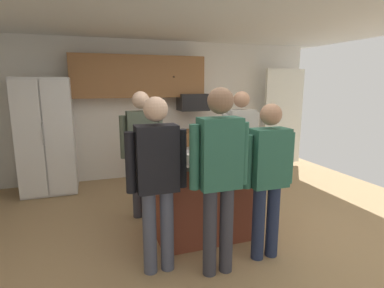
{
  "coord_description": "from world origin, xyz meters",
  "views": [
    {
      "loc": [
        -1.33,
        -3.08,
        1.8
      ],
      "look_at": [
        -0.11,
        0.49,
        1.05
      ],
      "focal_mm": 28.44,
      "sensor_mm": 36.0,
      "label": 1
    }
  ],
  "objects_px": {
    "kitchen_island": "(200,194)",
    "person_guest_left": "(142,146)",
    "refrigerator": "(47,136)",
    "person_host_foreground": "(219,170)",
    "person_guest_by_door": "(240,143)",
    "tumbler_amber": "(200,156)",
    "microwave_over_range": "(193,102)",
    "glass_dark_ale": "(216,147)",
    "mug_blue_stoneware": "(223,153)",
    "glass_short_whisky": "(231,148)",
    "person_guest_right": "(268,172)",
    "mug_ceramic_white": "(189,159)",
    "serving_tray": "(193,154)",
    "glass_stout_tall": "(208,145)",
    "person_elder_center": "(157,175)"
  },
  "relations": [
    {
      "from": "refrigerator",
      "to": "mug_blue_stoneware",
      "type": "distance_m",
      "value": 3.17
    },
    {
      "from": "person_elder_center",
      "to": "person_guest_by_door",
      "type": "bearing_deg",
      "value": -5.7
    },
    {
      "from": "glass_dark_ale",
      "to": "kitchen_island",
      "type": "bearing_deg",
      "value": -174.69
    },
    {
      "from": "tumbler_amber",
      "to": "person_host_foreground",
      "type": "bearing_deg",
      "value": -90.36
    },
    {
      "from": "tumbler_amber",
      "to": "glass_dark_ale",
      "type": "height_order",
      "value": "glass_dark_ale"
    },
    {
      "from": "glass_short_whisky",
      "to": "microwave_over_range",
      "type": "bearing_deg",
      "value": 81.26
    },
    {
      "from": "kitchen_island",
      "to": "mug_ceramic_white",
      "type": "bearing_deg",
      "value": -127.5
    },
    {
      "from": "person_guest_left",
      "to": "glass_dark_ale",
      "type": "height_order",
      "value": "person_guest_left"
    },
    {
      "from": "person_host_foreground",
      "to": "glass_dark_ale",
      "type": "relative_size",
      "value": 12.01
    },
    {
      "from": "refrigerator",
      "to": "person_guest_by_door",
      "type": "xyz_separation_m",
      "value": [
        2.68,
        -1.7,
        0.03
      ]
    },
    {
      "from": "person_elder_center",
      "to": "serving_tray",
      "type": "relative_size",
      "value": 3.84
    },
    {
      "from": "person_guest_right",
      "to": "glass_stout_tall",
      "type": "relative_size",
      "value": 13.09
    },
    {
      "from": "person_guest_right",
      "to": "mug_ceramic_white",
      "type": "relative_size",
      "value": 12.27
    },
    {
      "from": "kitchen_island",
      "to": "person_guest_left",
      "type": "height_order",
      "value": "person_guest_left"
    },
    {
      "from": "person_host_foreground",
      "to": "tumbler_amber",
      "type": "distance_m",
      "value": 0.5
    },
    {
      "from": "mug_ceramic_white",
      "to": "serving_tray",
      "type": "xyz_separation_m",
      "value": [
        0.14,
        0.29,
        -0.03
      ]
    },
    {
      "from": "refrigerator",
      "to": "person_guest_left",
      "type": "distance_m",
      "value": 2.01
    },
    {
      "from": "person_guest_right",
      "to": "glass_short_whisky",
      "type": "xyz_separation_m",
      "value": [
        -0.11,
        0.62,
        0.13
      ]
    },
    {
      "from": "person_guest_by_door",
      "to": "serving_tray",
      "type": "height_order",
      "value": "person_guest_by_door"
    },
    {
      "from": "kitchen_island",
      "to": "glass_dark_ale",
      "type": "height_order",
      "value": "glass_dark_ale"
    },
    {
      "from": "tumbler_amber",
      "to": "glass_dark_ale",
      "type": "bearing_deg",
      "value": 47.07
    },
    {
      "from": "kitchen_island",
      "to": "glass_short_whisky",
      "type": "height_order",
      "value": "glass_short_whisky"
    },
    {
      "from": "refrigerator",
      "to": "mug_ceramic_white",
      "type": "relative_size",
      "value": 14.43
    },
    {
      "from": "person_guest_right",
      "to": "serving_tray",
      "type": "distance_m",
      "value": 0.91
    },
    {
      "from": "glass_dark_ale",
      "to": "mug_blue_stoneware",
      "type": "xyz_separation_m",
      "value": [
        -0.01,
        -0.22,
        -0.03
      ]
    },
    {
      "from": "microwave_over_range",
      "to": "person_guest_left",
      "type": "height_order",
      "value": "person_guest_left"
    },
    {
      "from": "person_elder_center",
      "to": "mug_blue_stoneware",
      "type": "distance_m",
      "value": 0.95
    },
    {
      "from": "person_guest_by_door",
      "to": "person_guest_left",
      "type": "height_order",
      "value": "person_guest_left"
    },
    {
      "from": "refrigerator",
      "to": "glass_short_whisky",
      "type": "xyz_separation_m",
      "value": [
        2.23,
        -2.31,
        0.11
      ]
    },
    {
      "from": "person_guest_by_door",
      "to": "person_guest_left",
      "type": "distance_m",
      "value": 1.37
    },
    {
      "from": "person_guest_right",
      "to": "glass_stout_tall",
      "type": "height_order",
      "value": "person_guest_right"
    },
    {
      "from": "refrigerator",
      "to": "person_host_foreground",
      "type": "xyz_separation_m",
      "value": [
        1.77,
        -3.02,
        0.08
      ]
    },
    {
      "from": "glass_stout_tall",
      "to": "glass_short_whisky",
      "type": "relative_size",
      "value": 0.75
    },
    {
      "from": "glass_dark_ale",
      "to": "mug_blue_stoneware",
      "type": "height_order",
      "value": "glass_dark_ale"
    },
    {
      "from": "tumbler_amber",
      "to": "glass_stout_tall",
      "type": "distance_m",
      "value": 0.66
    },
    {
      "from": "serving_tray",
      "to": "mug_ceramic_white",
      "type": "bearing_deg",
      "value": -115.83
    },
    {
      "from": "person_guest_right",
      "to": "person_elder_center",
      "type": "xyz_separation_m",
      "value": [
        -1.11,
        0.12,
        0.05
      ]
    },
    {
      "from": "refrigerator",
      "to": "glass_short_whisky",
      "type": "bearing_deg",
      "value": -46.0
    },
    {
      "from": "refrigerator",
      "to": "glass_short_whisky",
      "type": "distance_m",
      "value": 3.21
    },
    {
      "from": "tumbler_amber",
      "to": "person_elder_center",
      "type": "bearing_deg",
      "value": -151.65
    },
    {
      "from": "refrigerator",
      "to": "mug_ceramic_white",
      "type": "height_order",
      "value": "refrigerator"
    },
    {
      "from": "serving_tray",
      "to": "glass_dark_ale",
      "type": "bearing_deg",
      "value": 7.93
    },
    {
      "from": "mug_ceramic_white",
      "to": "glass_dark_ale",
      "type": "bearing_deg",
      "value": 36.75
    },
    {
      "from": "mug_ceramic_white",
      "to": "glass_dark_ale",
      "type": "xyz_separation_m",
      "value": [
        0.44,
        0.33,
        0.03
      ]
    },
    {
      "from": "person_guest_by_door",
      "to": "tumbler_amber",
      "type": "distance_m",
      "value": 1.23
    },
    {
      "from": "person_elder_center",
      "to": "kitchen_island",
      "type": "bearing_deg",
      "value": -0.0
    },
    {
      "from": "kitchen_island",
      "to": "glass_dark_ale",
      "type": "relative_size",
      "value": 8.4
    },
    {
      "from": "person_elder_center",
      "to": "glass_dark_ale",
      "type": "bearing_deg",
      "value": -6.74
    },
    {
      "from": "glass_stout_tall",
      "to": "glass_short_whisky",
      "type": "xyz_separation_m",
      "value": [
        0.14,
        -0.37,
        0.02
      ]
    },
    {
      "from": "glass_stout_tall",
      "to": "glass_dark_ale",
      "type": "xyz_separation_m",
      "value": [
        0.01,
        -0.23,
        0.01
      ]
    }
  ]
}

